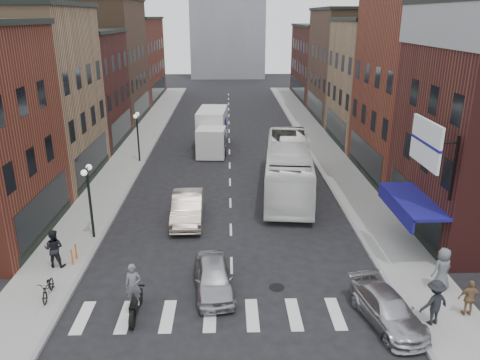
% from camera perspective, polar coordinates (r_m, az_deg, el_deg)
% --- Properties ---
extents(ground, '(160.00, 160.00, 0.00)m').
position_cam_1_polar(ground, '(22.16, -1.02, -11.64)').
color(ground, black).
rests_on(ground, ground).
extents(sidewalk_left, '(3.00, 74.00, 0.15)m').
position_cam_1_polar(sidewalk_left, '(43.35, -12.64, 3.74)').
color(sidewalk_left, gray).
rests_on(sidewalk_left, ground).
extents(sidewalk_right, '(3.00, 74.00, 0.15)m').
position_cam_1_polar(sidewalk_right, '(43.40, 10.02, 3.93)').
color(sidewalk_right, gray).
rests_on(sidewalk_right, ground).
extents(curb_left, '(0.20, 74.00, 0.16)m').
position_cam_1_polar(curb_left, '(43.11, -10.67, 3.69)').
color(curb_left, gray).
rests_on(curb_left, ground).
extents(curb_right, '(0.20, 74.00, 0.16)m').
position_cam_1_polar(curb_right, '(43.14, 8.06, 3.85)').
color(curb_right, gray).
rests_on(curb_right, ground).
extents(crosswalk_stripes, '(12.00, 2.20, 0.01)m').
position_cam_1_polar(crosswalk_stripes, '(19.65, -0.93, -16.16)').
color(crosswalk_stripes, silver).
rests_on(crosswalk_stripes, ground).
extents(bldg_left_mid_a, '(10.30, 10.20, 12.30)m').
position_cam_1_polar(bldg_left_mid_a, '(36.57, -25.86, 9.20)').
color(bldg_left_mid_a, '#8F6D4F').
rests_on(bldg_left_mid_a, ground).
extents(bldg_left_mid_b, '(10.30, 10.20, 10.30)m').
position_cam_1_polar(bldg_left_mid_b, '(45.92, -20.75, 10.32)').
color(bldg_left_mid_b, '#431918').
rests_on(bldg_left_mid_b, ground).
extents(bldg_left_far_a, '(10.30, 12.20, 13.30)m').
position_cam_1_polar(bldg_left_far_a, '(56.21, -17.36, 13.68)').
color(bldg_left_far_a, brown).
rests_on(bldg_left_far_a, ground).
extents(bldg_left_far_b, '(10.30, 16.20, 11.30)m').
position_cam_1_polar(bldg_left_far_b, '(69.84, -14.24, 14.09)').
color(bldg_left_far_b, maroon).
rests_on(bldg_left_far_b, ground).
extents(bldg_right_mid_a, '(10.30, 10.20, 14.30)m').
position_cam_1_polar(bldg_right_mid_a, '(36.53, 23.40, 11.13)').
color(bldg_right_mid_a, maroon).
rests_on(bldg_right_mid_a, ground).
extents(bldg_right_mid_b, '(10.30, 10.20, 11.30)m').
position_cam_1_polar(bldg_right_mid_b, '(45.93, 18.07, 11.25)').
color(bldg_right_mid_b, '#8F6D4F').
rests_on(bldg_right_mid_b, ground).
extents(bldg_right_far_a, '(10.30, 12.20, 12.30)m').
position_cam_1_polar(bldg_right_far_a, '(56.31, 14.47, 13.43)').
color(bldg_right_far_a, brown).
rests_on(bldg_right_far_a, ground).
extents(bldg_right_far_b, '(10.30, 16.20, 10.30)m').
position_cam_1_polar(bldg_right_far_b, '(69.93, 11.31, 13.89)').
color(bldg_right_far_b, '#431918').
rests_on(bldg_right_far_b, ground).
extents(awning_blue, '(1.80, 5.00, 0.78)m').
position_cam_1_polar(awning_blue, '(24.92, 19.89, -2.50)').
color(awning_blue, navy).
rests_on(awning_blue, ground).
extents(billboard_sign, '(1.52, 3.00, 3.70)m').
position_cam_1_polar(billboard_sign, '(21.99, 21.91, 4.05)').
color(billboard_sign, black).
rests_on(billboard_sign, ground).
extents(streetlamp_near, '(0.32, 1.22, 4.11)m').
position_cam_1_polar(streetlamp_near, '(25.58, -17.97, -1.03)').
color(streetlamp_near, black).
rests_on(streetlamp_near, ground).
extents(streetlamp_far, '(0.32, 1.22, 4.11)m').
position_cam_1_polar(streetlamp_far, '(38.65, -12.41, 6.22)').
color(streetlamp_far, black).
rests_on(streetlamp_far, ground).
extents(bike_rack, '(0.08, 0.68, 0.80)m').
position_cam_1_polar(bike_rack, '(24.21, -19.57, -8.52)').
color(bike_rack, '#D8590C').
rests_on(bike_rack, sidewalk_left).
extents(box_truck, '(2.80, 8.06, 3.44)m').
position_cam_1_polar(box_truck, '(42.12, -3.43, 6.01)').
color(box_truck, silver).
rests_on(box_truck, ground).
extents(motorcycle_rider, '(0.65, 2.31, 2.35)m').
position_cam_1_polar(motorcycle_rider, '(19.43, -12.77, -13.24)').
color(motorcycle_rider, black).
rests_on(motorcycle_rider, ground).
extents(transit_bus, '(4.20, 12.54, 3.43)m').
position_cam_1_polar(transit_bus, '(31.99, 5.90, 1.62)').
color(transit_bus, white).
rests_on(transit_bus, ground).
extents(sedan_left_near, '(2.06, 4.18, 1.37)m').
position_cam_1_polar(sedan_left_near, '(20.76, -3.26, -11.79)').
color(sedan_left_near, '#AFAEB3').
rests_on(sedan_left_near, ground).
extents(sedan_left_far, '(1.86, 5.01, 1.64)m').
position_cam_1_polar(sedan_left_far, '(27.53, -6.43, -3.39)').
color(sedan_left_far, beige).
rests_on(sedan_left_far, ground).
extents(curb_car, '(2.56, 4.42, 1.20)m').
position_cam_1_polar(curb_car, '(19.77, 17.56, -14.82)').
color(curb_car, '#AAAAAF').
rests_on(curb_car, ground).
extents(parked_bicycle, '(0.76, 1.71, 0.87)m').
position_cam_1_polar(parked_bicycle, '(21.81, -22.36, -12.04)').
color(parked_bicycle, black).
rests_on(parked_bicycle, sidewalk_left).
extents(ped_left_solo, '(0.94, 0.57, 1.88)m').
position_cam_1_polar(ped_left_solo, '(23.89, -21.74, -7.75)').
color(ped_left_solo, black).
rests_on(ped_left_solo, sidewalk_left).
extents(ped_right_a, '(1.33, 0.94, 1.87)m').
position_cam_1_polar(ped_right_a, '(19.89, 22.63, -13.61)').
color(ped_right_a, black).
rests_on(ped_right_a, sidewalk_right).
extents(ped_right_b, '(0.92, 0.49, 1.54)m').
position_cam_1_polar(ped_right_b, '(21.04, 26.21, -12.78)').
color(ped_right_b, olive).
rests_on(ped_right_b, sidewalk_right).
extents(ped_right_c, '(1.10, 0.90, 1.93)m').
position_cam_1_polar(ped_right_c, '(22.30, 23.46, -9.91)').
color(ped_right_c, '#5B5E63').
rests_on(ped_right_c, sidewalk_right).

